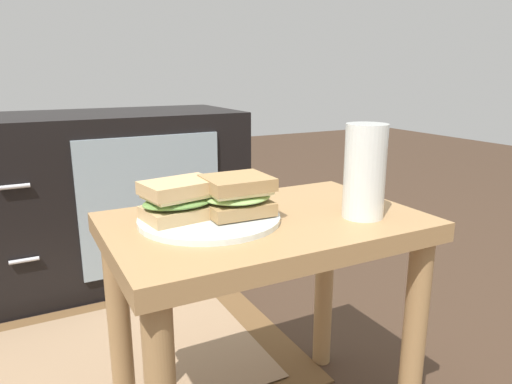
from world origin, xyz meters
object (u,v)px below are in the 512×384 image
at_px(sandwich_back, 237,195).
at_px(beer_glass, 365,173).
at_px(plate, 209,219).
at_px(tv_cabinet, 102,196).
at_px(sandwich_front, 180,200).

xyz_separation_m(sandwich_back, beer_glass, (0.21, -0.09, 0.04)).
bearing_deg(plate, tv_cabinet, 92.30).
xyz_separation_m(sandwich_front, sandwich_back, (0.10, -0.02, 0.00)).
relative_size(plate, sandwich_back, 2.01).
bearing_deg(sandwich_back, sandwich_front, 165.46).
bearing_deg(plate, sandwich_front, 165.46).
relative_size(sandwich_front, beer_glass, 0.85).
bearing_deg(sandwich_front, plate, -14.54).
relative_size(plate, beer_glass, 1.48).
height_order(plate, sandwich_back, sandwich_back).
bearing_deg(sandwich_back, beer_glass, -23.52).
distance_m(sandwich_front, beer_glass, 0.33).
bearing_deg(beer_glass, sandwich_back, 156.48).
relative_size(tv_cabinet, beer_glass, 5.70).
bearing_deg(tv_cabinet, plate, -87.70).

